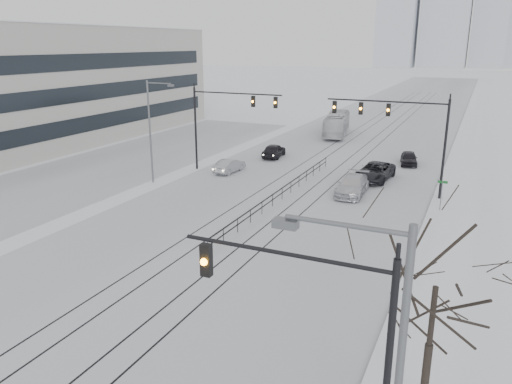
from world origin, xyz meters
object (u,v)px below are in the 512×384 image
object	(u,v)px
bare_tree	(434,302)
sedan_nb_right	(352,186)
sedan_sb_outer	(230,166)
sedan_nb_front	(375,172)
box_truck	(337,124)
sedan_nb_far	(409,158)
traffic_mast_near	(329,331)
sedan_sb_inner	(274,151)

from	to	relation	value
bare_tree	sedan_nb_right	world-z (taller)	bare_tree
sedan_sb_outer	sedan_nb_front	distance (m)	13.70
box_truck	sedan_nb_right	bearing A→B (deg)	98.36
bare_tree	box_truck	world-z (taller)	bare_tree
sedan_nb_far	box_truck	world-z (taller)	box_truck
sedan_nb_front	sedan_nb_right	world-z (taller)	sedan_nb_front
traffic_mast_near	sedan_nb_right	xyz separation A→B (m)	(-6.03, 27.68, -3.79)
sedan_nb_front	box_truck	distance (m)	23.06
sedan_nb_far	sedan_sb_outer	bearing A→B (deg)	-156.05
sedan_sb_inner	sedan_nb_right	size ratio (longest dim) A/B	0.83
traffic_mast_near	bare_tree	world-z (taller)	traffic_mast_near
traffic_mast_near	sedan_nb_far	bearing A→B (deg)	94.65
bare_tree	sedan_nb_far	size ratio (longest dim) A/B	1.54
traffic_mast_near	bare_tree	xyz separation A→B (m)	(2.41, 3.00, -0.07)
bare_tree	sedan_sb_outer	distance (m)	34.48
sedan_nb_front	box_truck	world-z (taller)	box_truck
sedan_sb_outer	sedan_nb_far	size ratio (longest dim) A/B	1.00
sedan_nb_front	sedan_nb_far	world-z (taller)	sedan_nb_front
sedan_sb_outer	sedan_nb_right	distance (m)	12.83
sedan_nb_front	sedan_nb_far	distance (m)	7.76
bare_tree	sedan_nb_front	distance (m)	31.15
sedan_sb_inner	sedan_nb_right	distance (m)	15.20
sedan_sb_outer	sedan_nb_far	distance (m)	18.55
sedan_nb_right	box_truck	bearing A→B (deg)	106.18
bare_tree	sedan_nb_far	distance (m)	38.10
sedan_nb_front	sedan_nb_right	bearing A→B (deg)	-93.38
sedan_sb_outer	sedan_nb_far	world-z (taller)	sedan_nb_far
bare_tree	sedan_nb_right	distance (m)	26.35
sedan_sb_inner	sedan_nb_front	distance (m)	12.99
sedan_nb_right	traffic_mast_near	bearing A→B (deg)	-79.81
sedan_nb_front	sedan_nb_far	bearing A→B (deg)	80.39
sedan_sb_outer	box_truck	bearing A→B (deg)	-95.19
traffic_mast_near	bare_tree	size ratio (longest dim) A/B	1.15
traffic_mast_near	sedan_nb_front	xyz separation A→B (m)	(-5.25, 32.97, -3.77)
sedan_sb_inner	sedan_nb_right	bearing A→B (deg)	131.68
traffic_mast_near	sedan_nb_right	world-z (taller)	traffic_mast_near
sedan_nb_far	box_truck	xyz separation A→B (m)	(-11.42, 13.50, 0.85)
sedan_sb_outer	sedan_sb_inner	bearing A→B (deg)	-95.77
sedan_sb_inner	traffic_mast_near	bearing A→B (deg)	108.52
sedan_sb_outer	sedan_nb_right	size ratio (longest dim) A/B	0.75
sedan_sb_inner	sedan_nb_right	world-z (taller)	sedan_nb_right
sedan_sb_inner	sedan_sb_outer	xyz separation A→B (m)	(-1.37, -7.88, -0.10)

